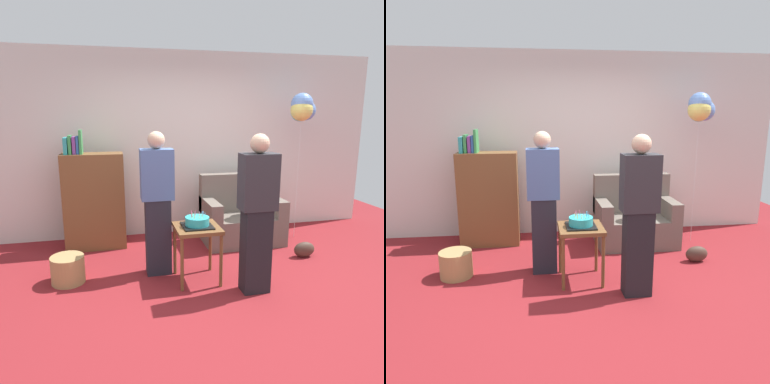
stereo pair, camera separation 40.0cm
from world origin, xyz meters
TOP-DOWN VIEW (x-y plane):
  - ground_plane at (0.00, 0.00)m, footprint 8.00×8.00m
  - wall_back at (0.00, 2.05)m, footprint 6.00×0.10m
  - couch at (0.68, 1.40)m, footprint 1.10×0.70m
  - bookshelf at (-1.35, 1.61)m, footprint 0.80×0.36m
  - side_table at (-0.23, 0.32)m, footprint 0.48×0.48m
  - birthday_cake at (-0.23, 0.32)m, footprint 0.32×0.32m
  - person_blowing_candles at (-0.62, 0.60)m, footprint 0.36×0.22m
  - person_holding_cake at (0.30, -0.05)m, footprint 0.36×0.22m
  - wicker_basket at (-1.62, 0.57)m, footprint 0.36×0.36m
  - handbag at (1.27, 0.64)m, footprint 0.28×0.14m
  - balloon_bunch at (1.54, 1.38)m, footprint 0.44×0.44m

SIDE VIEW (x-z plane):
  - ground_plane at x=0.00m, z-range 0.00..0.00m
  - handbag at x=1.27m, z-range 0.00..0.20m
  - wicker_basket at x=-1.62m, z-range 0.00..0.30m
  - couch at x=0.68m, z-range -0.14..0.82m
  - side_table at x=-0.23m, z-range 0.21..0.84m
  - bookshelf at x=-1.35m, z-range -0.13..1.47m
  - birthday_cake at x=-0.23m, z-range 0.59..0.76m
  - person_blowing_candles at x=-0.62m, z-range 0.02..1.65m
  - person_holding_cake at x=0.30m, z-range 0.02..1.65m
  - wall_back at x=0.00m, z-range 0.00..2.70m
  - balloon_bunch at x=1.54m, z-range 0.83..2.92m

